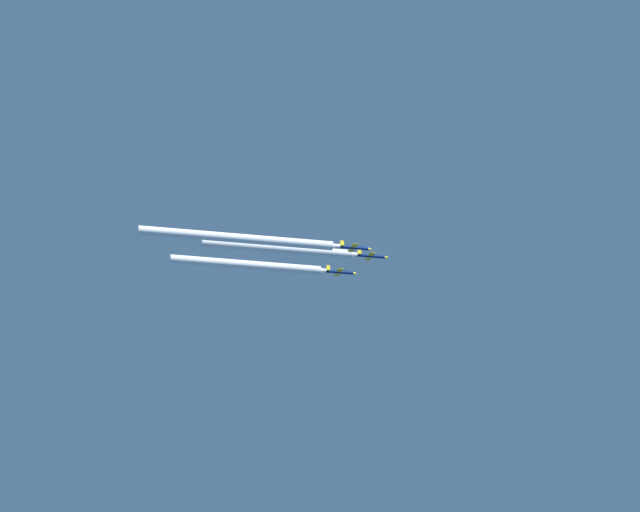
% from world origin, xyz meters
% --- Properties ---
extents(jet_lead, '(7.58, 11.04, 2.65)m').
position_xyz_m(jet_lead, '(-0.11, 8.55, 178.87)').
color(jet_lead, navy).
extents(jet_left_wingman, '(7.58, 11.04, 2.65)m').
position_xyz_m(jet_left_wingman, '(-11.46, 0.75, 176.63)').
color(jet_left_wingman, navy).
extents(jet_right_wingman, '(7.58, 11.04, 2.65)m').
position_xyz_m(jet_right_wingman, '(11.90, -0.26, 176.64)').
color(jet_right_wingman, navy).
extents(smoke_trail_lead, '(2.88, 51.36, 2.88)m').
position_xyz_m(smoke_trail_lead, '(-0.11, -22.20, 178.84)').
color(smoke_trail_lead, white).
extents(smoke_trail_left_wingman, '(2.88, 52.01, 2.88)m').
position_xyz_m(smoke_trail_left_wingman, '(-11.46, -30.33, 176.60)').
color(smoke_trail_left_wingman, white).
extents(smoke_trail_right_wingman, '(2.88, 64.18, 2.88)m').
position_xyz_m(smoke_trail_right_wingman, '(11.90, -37.41, 176.62)').
color(smoke_trail_right_wingman, white).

